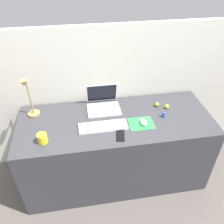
{
  "coord_description": "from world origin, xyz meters",
  "views": [
    {
      "loc": [
        -0.29,
        -1.57,
        2.04
      ],
      "look_at": [
        -0.03,
        0.0,
        0.83
      ],
      "focal_mm": 37.42,
      "sensor_mm": 36.0,
      "label": 1
    }
  ],
  "objects_px": {
    "desk_lamp": "(29,99)",
    "laptop": "(103,102)",
    "coffee_mug": "(42,138)",
    "toy_figurine_yellow": "(167,107)",
    "mouse": "(144,122)",
    "cell_phone": "(121,136)",
    "toy_figurine_lime": "(157,104)",
    "toy_figurine_blue": "(164,114)",
    "keyboard": "(103,127)"
  },
  "relations": [
    {
      "from": "laptop",
      "to": "coffee_mug",
      "type": "xyz_separation_m",
      "value": [
        -0.53,
        -0.39,
        -0.01
      ]
    },
    {
      "from": "keyboard",
      "to": "mouse",
      "type": "bearing_deg",
      "value": -1.42
    },
    {
      "from": "laptop",
      "to": "cell_phone",
      "type": "distance_m",
      "value": 0.44
    },
    {
      "from": "cell_phone",
      "to": "toy_figurine_lime",
      "type": "distance_m",
      "value": 0.54
    },
    {
      "from": "cell_phone",
      "to": "laptop",
      "type": "bearing_deg",
      "value": 112.73
    },
    {
      "from": "toy_figurine_lime",
      "to": "toy_figurine_yellow",
      "type": "relative_size",
      "value": 1.02
    },
    {
      "from": "desk_lamp",
      "to": "toy_figurine_yellow",
      "type": "height_order",
      "value": "desk_lamp"
    },
    {
      "from": "coffee_mug",
      "to": "desk_lamp",
      "type": "bearing_deg",
      "value": 107.11
    },
    {
      "from": "desk_lamp",
      "to": "laptop",
      "type": "bearing_deg",
      "value": 4.16
    },
    {
      "from": "laptop",
      "to": "toy_figurine_blue",
      "type": "distance_m",
      "value": 0.57
    },
    {
      "from": "keyboard",
      "to": "toy_figurine_yellow",
      "type": "xyz_separation_m",
      "value": [
        0.62,
        0.17,
        0.01
      ]
    },
    {
      "from": "laptop",
      "to": "mouse",
      "type": "height_order",
      "value": "laptop"
    },
    {
      "from": "desk_lamp",
      "to": "toy_figurine_lime",
      "type": "height_order",
      "value": "desk_lamp"
    },
    {
      "from": "keyboard",
      "to": "mouse",
      "type": "height_order",
      "value": "mouse"
    },
    {
      "from": "laptop",
      "to": "mouse",
      "type": "xyz_separation_m",
      "value": [
        0.31,
        -0.31,
        -0.03
      ]
    },
    {
      "from": "laptop",
      "to": "keyboard",
      "type": "xyz_separation_m",
      "value": [
        -0.04,
        -0.3,
        -0.04
      ]
    },
    {
      "from": "coffee_mug",
      "to": "toy_figurine_yellow",
      "type": "distance_m",
      "value": 1.14
    },
    {
      "from": "coffee_mug",
      "to": "toy_figurine_blue",
      "type": "height_order",
      "value": "coffee_mug"
    },
    {
      "from": "coffee_mug",
      "to": "cell_phone",
      "type": "bearing_deg",
      "value": -2.85
    },
    {
      "from": "cell_phone",
      "to": "toy_figurine_yellow",
      "type": "distance_m",
      "value": 0.58
    },
    {
      "from": "mouse",
      "to": "desk_lamp",
      "type": "xyz_separation_m",
      "value": [
        -0.94,
        0.26,
        0.17
      ]
    },
    {
      "from": "cell_phone",
      "to": "desk_lamp",
      "type": "distance_m",
      "value": 0.84
    },
    {
      "from": "laptop",
      "to": "toy_figurine_blue",
      "type": "bearing_deg",
      "value": -25.17
    },
    {
      "from": "laptop",
      "to": "mouse",
      "type": "bearing_deg",
      "value": -44.57
    },
    {
      "from": "laptop",
      "to": "cell_phone",
      "type": "xyz_separation_m",
      "value": [
        0.09,
        -0.42,
        -0.05
      ]
    },
    {
      "from": "mouse",
      "to": "toy_figurine_lime",
      "type": "relative_size",
      "value": 2.16
    },
    {
      "from": "cell_phone",
      "to": "toy_figurine_yellow",
      "type": "height_order",
      "value": "toy_figurine_yellow"
    },
    {
      "from": "mouse",
      "to": "toy_figurine_yellow",
      "type": "height_order",
      "value": "toy_figurine_yellow"
    },
    {
      "from": "laptop",
      "to": "desk_lamp",
      "type": "bearing_deg",
      "value": -175.84
    },
    {
      "from": "toy_figurine_yellow",
      "to": "toy_figurine_blue",
      "type": "bearing_deg",
      "value": -122.19
    },
    {
      "from": "desk_lamp",
      "to": "keyboard",
      "type": "bearing_deg",
      "value": -22.94
    },
    {
      "from": "coffee_mug",
      "to": "toy_figurine_lime",
      "type": "height_order",
      "value": "coffee_mug"
    },
    {
      "from": "cell_phone",
      "to": "toy_figurine_yellow",
      "type": "bearing_deg",
      "value": 41.89
    },
    {
      "from": "desk_lamp",
      "to": "coffee_mug",
      "type": "bearing_deg",
      "value": -72.89
    },
    {
      "from": "toy_figurine_blue",
      "to": "mouse",
      "type": "bearing_deg",
      "value": -161.95
    },
    {
      "from": "cell_phone",
      "to": "toy_figurine_lime",
      "type": "bearing_deg",
      "value": 50.59
    },
    {
      "from": "toy_figurine_lime",
      "to": "toy_figurine_blue",
      "type": "bearing_deg",
      "value": -87.69
    },
    {
      "from": "coffee_mug",
      "to": "laptop",
      "type": "bearing_deg",
      "value": 36.85
    },
    {
      "from": "cell_phone",
      "to": "coffee_mug",
      "type": "bearing_deg",
      "value": -172.27
    },
    {
      "from": "laptop",
      "to": "keyboard",
      "type": "bearing_deg",
      "value": -97.21
    },
    {
      "from": "toy_figurine_blue",
      "to": "toy_figurine_lime",
      "type": "relative_size",
      "value": 1.22
    },
    {
      "from": "cell_phone",
      "to": "toy_figurine_blue",
      "type": "bearing_deg",
      "value": 34.18
    },
    {
      "from": "toy_figurine_blue",
      "to": "toy_figurine_yellow",
      "type": "bearing_deg",
      "value": 57.81
    },
    {
      "from": "desk_lamp",
      "to": "toy_figurine_lime",
      "type": "relative_size",
      "value": 9.01
    },
    {
      "from": "laptop",
      "to": "toy_figurine_lime",
      "type": "distance_m",
      "value": 0.51
    },
    {
      "from": "cell_phone",
      "to": "toy_figurine_lime",
      "type": "relative_size",
      "value": 2.88
    },
    {
      "from": "coffee_mug",
      "to": "toy_figurine_yellow",
      "type": "relative_size",
      "value": 1.85
    },
    {
      "from": "cell_phone",
      "to": "toy_figurine_lime",
      "type": "xyz_separation_m",
      "value": [
        0.41,
        0.35,
        0.02
      ]
    },
    {
      "from": "desk_lamp",
      "to": "toy_figurine_blue",
      "type": "bearing_deg",
      "value": -9.65
    },
    {
      "from": "cell_phone",
      "to": "desk_lamp",
      "type": "xyz_separation_m",
      "value": [
        -0.72,
        0.38,
        0.18
      ]
    }
  ]
}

